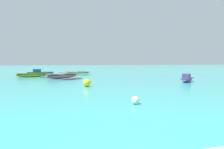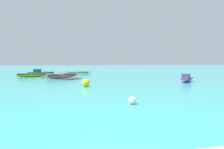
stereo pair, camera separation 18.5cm
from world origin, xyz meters
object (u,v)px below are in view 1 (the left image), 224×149
object	(u,v)px
moored_boat_4	(40,73)
moored_boat_1	(61,76)
moored_boat_0	(32,75)
mooring_buoy_0	(135,100)
moored_boat_2	(187,79)
mooring_buoy_1	(87,83)
moored_boat_3	(78,73)

from	to	relation	value
moored_boat_4	moored_boat_1	bearing A→B (deg)	-78.06
moored_boat_0	moored_boat_4	xyz separation A→B (m)	(0.40, 4.63, 0.01)
mooring_buoy_0	moored_boat_2	bearing A→B (deg)	45.31
moored_boat_0	moored_boat_1	bearing A→B (deg)	-53.92
moored_boat_1	mooring_buoy_1	xyz separation A→B (m)	(1.86, -7.91, 0.02)
moored_boat_0	moored_boat_4	world-z (taller)	moored_boat_4
moored_boat_2	mooring_buoy_0	world-z (taller)	moored_boat_2
moored_boat_3	mooring_buoy_1	xyz separation A→B (m)	(-0.32, -14.54, 0.07)
mooring_buoy_0	moored_boat_4	bearing A→B (deg)	105.74
moored_boat_0	mooring_buoy_0	xyz separation A→B (m)	(6.59, -17.35, -0.09)
moored_boat_0	moored_boat_2	size ratio (longest dim) A/B	1.75
moored_boat_2	moored_boat_4	distance (m)	19.86
moored_boat_0	mooring_buoy_1	xyz separation A→B (m)	(5.30, -10.86, 0.02)
moored_boat_2	mooring_buoy_1	world-z (taller)	moored_boat_2
moored_boat_2	mooring_buoy_0	size ratio (longest dim) A/B	6.34
moored_boat_2	mooring_buoy_0	bearing A→B (deg)	-177.49
moored_boat_1	mooring_buoy_0	distance (m)	14.74
moored_boat_0	moored_boat_4	distance (m)	4.65
moored_boat_2	mooring_buoy_0	distance (m)	11.10
moored_boat_0	mooring_buoy_0	distance (m)	18.56
mooring_buoy_1	moored_boat_2	bearing A→B (deg)	8.77
moored_boat_1	moored_boat_0	bearing A→B (deg)	109.59
moored_boat_4	mooring_buoy_1	xyz separation A→B (m)	(4.90, -15.49, 0.01)
mooring_buoy_0	mooring_buoy_1	world-z (taller)	mooring_buoy_1
moored_boat_3	moored_boat_4	distance (m)	5.31
moored_boat_3	moored_boat_4	size ratio (longest dim) A/B	1.02
moored_boat_4	mooring_buoy_0	size ratio (longest dim) A/B	13.40
moored_boat_2	moored_boat_4	xyz separation A→B (m)	(-14.00, 14.09, 0.00)
mooring_buoy_1	mooring_buoy_0	bearing A→B (deg)	-78.71
moored_boat_4	mooring_buoy_0	xyz separation A→B (m)	(6.20, -21.98, -0.09)
moored_boat_1	mooring_buoy_0	world-z (taller)	moored_boat_1
moored_boat_0	moored_boat_2	bearing A→B (deg)	-46.57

